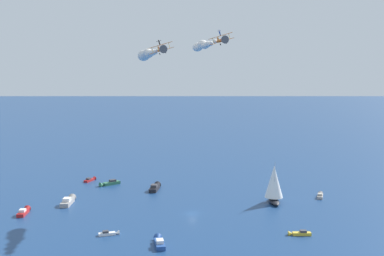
{
  "coord_description": "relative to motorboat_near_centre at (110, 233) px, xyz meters",
  "views": [
    {
      "loc": [
        118.49,
        66.45,
        40.42
      ],
      "look_at": [
        -0.38,
        -0.36,
        25.59
      ],
      "focal_mm": 43.8,
      "sensor_mm": 36.0,
      "label": 1
    }
  ],
  "objects": [
    {
      "name": "ground_plane",
      "position": [
        -27.08,
        9.23,
        -0.42
      ],
      "size": [
        2000.0,
        2000.0,
        0.0
      ],
      "primitive_type": "plane",
      "color": "navy"
    },
    {
      "name": "motorboat_near_centre",
      "position": [
        0.0,
        0.0,
        0.0
      ],
      "size": [
        4.82,
        4.63,
        1.54
      ],
      "color": "white",
      "rests_on": "ground_plane"
    },
    {
      "name": "motorboat_far_port",
      "position": [
        -45.9,
        -47.18,
        0.09
      ],
      "size": [
        6.59,
        2.59,
        1.86
      ],
      "color": "#B21E1E",
      "rests_on": "ground_plane"
    },
    {
      "name": "motorboat_far_stbd",
      "position": [
        -2.4,
        -34.45,
        0.21
      ],
      "size": [
        7.77,
        6.06,
        2.31
      ],
      "color": "#B21E1E",
      "rests_on": "ground_plane"
    },
    {
      "name": "sailboat_offshore",
      "position": [
        -50.48,
        26.26,
        5.83
      ],
      "size": [
        10.67,
        8.18,
        13.68
      ],
      "color": "black",
      "rests_on": "ground_plane"
    },
    {
      "name": "motorboat_trailing",
      "position": [
        -43.87,
        -36.29,
        0.23
      ],
      "size": [
        8.49,
        4.74,
        2.4
      ],
      "color": "#33704C",
      "rests_on": "ground_plane"
    },
    {
      "name": "motorboat_ahead",
      "position": [
        -17.39,
        -31.1,
        0.39
      ],
      "size": [
        10.28,
        7.38,
        2.99
      ],
      "color": "#9E9993",
      "rests_on": "ground_plane"
    },
    {
      "name": "motorboat_outer_ring_a",
      "position": [
        -0.36,
        14.98,
        0.23
      ],
      "size": [
        7.71,
        6.82,
        2.38
      ],
      "color": "#23478C",
      "rests_on": "ground_plane"
    },
    {
      "name": "motorboat_outer_ring_b",
      "position": [
        -23.68,
        42.47,
        0.04
      ],
      "size": [
        4.13,
        5.8,
        1.69
      ],
      "color": "gold",
      "rests_on": "ground_plane"
    },
    {
      "name": "motorboat_outer_ring_d",
      "position": [
        -65.19,
        37.58,
        0.12
      ],
      "size": [
        7.03,
        3.16,
        1.98
      ],
      "color": "#9E9993",
      "rests_on": "ground_plane"
    },
    {
      "name": "motorboat_outer_ring_e",
      "position": [
        -46.71,
        -17.23,
        0.37
      ],
      "size": [
        10.32,
        6.35,
        2.93
      ],
      "color": "black",
      "rests_on": "ground_plane"
    },
    {
      "name": "biplane_lead",
      "position": [
        -32.86,
        15.7,
        50.79
      ],
      "size": [
        6.63,
        6.5,
        3.91
      ],
      "color": "orange"
    },
    {
      "name": "wingwalker_lead",
      "position": [
        -32.42,
        15.26,
        52.88
      ],
      "size": [
        0.74,
        0.77,
        1.78
      ],
      "color": "#1E4CB2"
    },
    {
      "name": "smoke_trail_lead",
      "position": [
        -48.18,
        1.23,
        50.55
      ],
      "size": [
        19.37,
        18.89,
        4.5
      ],
      "color": "silver"
    },
    {
      "name": "biplane_wingman",
      "position": [
        -22.34,
        1.64,
        47.96
      ],
      "size": [
        6.63,
        6.5,
        3.91
      ],
      "color": "orange"
    },
    {
      "name": "wingwalker_wingman",
      "position": [
        -21.9,
        1.2,
        50.02
      ],
      "size": [
        1.07,
        1.12,
        1.51
      ],
      "color": "black"
    },
    {
      "name": "smoke_trail_wingman",
      "position": [
        -42.4,
        -17.65,
        47.75
      ],
      "size": [
        26.66,
        24.98,
        5.01
      ],
      "color": "silver"
    }
  ]
}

